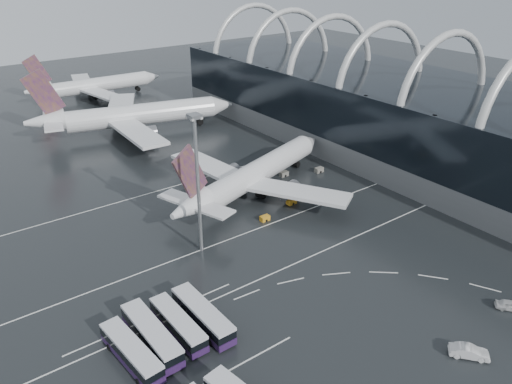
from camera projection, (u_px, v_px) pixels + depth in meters
ground at (275, 264)px, 89.76m from camera, size 420.00×420.00×0.00m
terminal at (410, 117)px, 132.24m from camera, size 42.00×160.00×34.90m
lane_marking_near at (282, 269)px, 88.32m from camera, size 120.00×0.25×0.01m
lane_marking_mid at (237, 236)px, 98.41m from camera, size 120.00×0.25×0.01m
lane_marking_far at (170, 187)px, 118.60m from camera, size 120.00×0.25×0.01m
bus_bay_line_south at (208, 382)px, 65.38m from camera, size 28.00×0.25×0.01m
bus_bay_line_north at (154, 317)px, 76.91m from camera, size 28.00×0.25×0.01m
airliner_main at (253, 175)px, 113.53m from camera, size 53.46×46.33×18.54m
airliner_gate_b at (132, 116)px, 151.09m from camera, size 61.77×54.71×21.66m
airliner_gate_c at (94, 86)px, 187.67m from camera, size 51.10×47.23×18.24m
bus_row_near_a at (131, 352)px, 67.83m from camera, size 3.95×13.11×3.18m
bus_row_near_b at (152, 335)px, 70.68m from camera, size 3.42×13.86×3.40m
bus_row_near_c at (178, 324)px, 72.94m from camera, size 3.14×12.61×3.10m
bus_row_near_d at (203, 315)px, 74.51m from camera, size 3.36×13.56×3.33m
van_curve_b at (510, 305)px, 78.26m from camera, size 4.24×4.58×1.52m
van_curve_c at (469, 352)px, 69.07m from camera, size 4.90×5.33×1.77m
floodlight_mast at (197, 169)px, 86.64m from camera, size 2.03×2.03×26.54m
gse_cart_belly_a at (292, 201)px, 110.68m from camera, size 2.19×1.29×1.19m
gse_cart_belly_b at (284, 174)px, 124.22m from camera, size 2.18×1.29×1.19m
gse_cart_belly_c at (265, 218)px, 103.90m from camera, size 2.02×1.19×1.10m
gse_cart_belly_d at (319, 170)px, 126.40m from camera, size 2.22×1.31×1.21m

